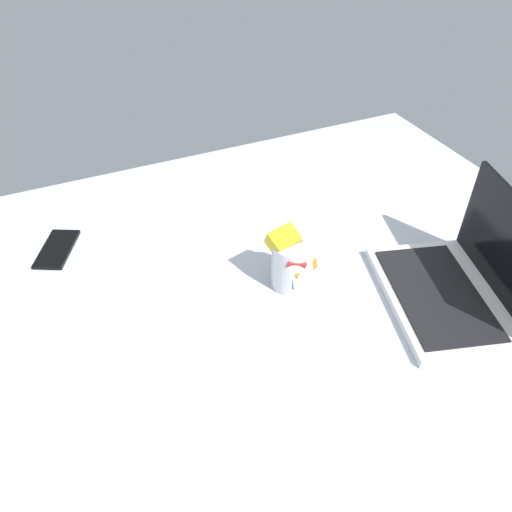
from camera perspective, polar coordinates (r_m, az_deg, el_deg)
bed_mattress at (r=104.69cm, az=12.40°, el=-15.59°), size 180.00×140.00×18.00cm
laptop at (r=112.75cm, az=22.00°, el=-2.84°), size 38.07×31.23×23.00cm
snack_cup at (r=107.12cm, az=4.12°, el=-0.69°), size 10.09×9.65×14.05cm
cell_phone at (r=128.10cm, az=-21.48°, el=0.74°), size 15.56×12.33×0.80cm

